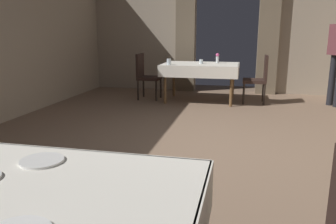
{
  "coord_description": "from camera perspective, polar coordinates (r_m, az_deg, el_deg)",
  "views": [
    {
      "loc": [
        0.43,
        -3.75,
        1.34
      ],
      "look_at": [
        -0.45,
        0.15,
        0.4
      ],
      "focal_mm": 35.89,
      "sensor_mm": 36.0,
      "label": 1
    }
  ],
  "objects": [
    {
      "name": "ground",
      "position": [
        4.0,
        5.88,
        -6.4
      ],
      "size": [
        10.08,
        10.08,
        0.0
      ],
      "primitive_type": "plane",
      "color": "#7A604C"
    },
    {
      "name": "wall_back",
      "position": [
        7.94,
        9.93,
        14.33
      ],
      "size": [
        6.4,
        0.27,
        3.0
      ],
      "color": "gray",
      "rests_on": "ground"
    },
    {
      "name": "dining_table_near",
      "position": [
        1.46,
        -21.26,
        -15.76
      ],
      "size": [
        1.27,
        0.97,
        0.75
      ],
      "color": "brown",
      "rests_on": "ground"
    },
    {
      "name": "dining_table_mid",
      "position": [
        6.75,
        5.56,
        7.52
      ],
      "size": [
        1.5,
        1.07,
        0.75
      ],
      "color": "brown",
      "rests_on": "ground"
    },
    {
      "name": "chair_mid_left",
      "position": [
        6.97,
        -3.83,
        6.44
      ],
      "size": [
        0.44,
        0.44,
        0.93
      ],
      "color": "black",
      "rests_on": "ground"
    },
    {
      "name": "chair_mid_right",
      "position": [
        6.75,
        15.19,
        5.78
      ],
      "size": [
        0.44,
        0.44,
        0.93
      ],
      "color": "black",
      "rests_on": "ground"
    },
    {
      "name": "plate_near_a",
      "position": [
        1.71,
        -20.62,
        -7.74
      ],
      "size": [
        0.2,
        0.2,
        0.01
      ],
      "primitive_type": "cylinder",
      "color": "white",
      "rests_on": "dining_table_near"
    },
    {
      "name": "flower_vase_mid",
      "position": [
        6.91,
        8.39,
        9.11
      ],
      "size": [
        0.07,
        0.07,
        0.2
      ],
      "color": "silver",
      "rests_on": "dining_table_mid"
    },
    {
      "name": "glass_mid_b",
      "position": [
        6.74,
        5.65,
        8.54
      ],
      "size": [
        0.07,
        0.07,
        0.08
      ],
      "primitive_type": "cylinder",
      "color": "silver",
      "rests_on": "dining_table_mid"
    },
    {
      "name": "glass_mid_c",
      "position": [
        6.45,
        0.15,
        8.53
      ],
      "size": [
        0.08,
        0.08,
        0.12
      ],
      "primitive_type": "cylinder",
      "color": "silver",
      "rests_on": "dining_table_mid"
    }
  ]
}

